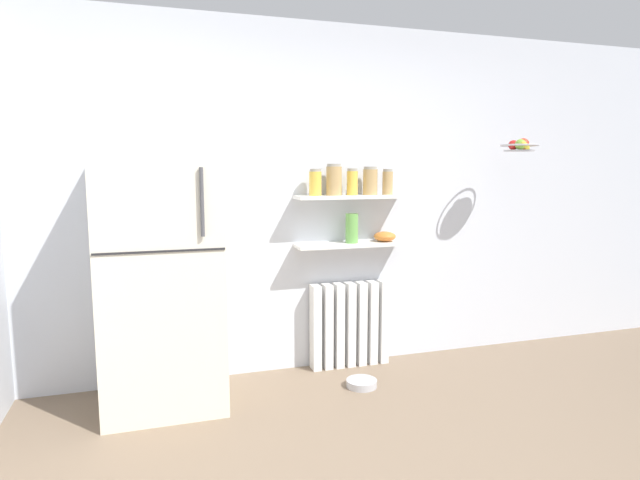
# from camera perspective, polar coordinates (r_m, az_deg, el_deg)

# --- Properties ---
(ground_plane) EXTENTS (7.04, 7.04, 0.00)m
(ground_plane) POSITION_cam_1_polar(r_m,az_deg,el_deg) (3.08, 10.23, -22.40)
(ground_plane) COLOR #7A6651
(back_wall) EXTENTS (7.04, 0.10, 2.60)m
(back_wall) POSITION_cam_1_polar(r_m,az_deg,el_deg) (4.10, 0.53, 4.37)
(back_wall) COLOR silver
(back_wall) RESTS_ON ground_plane
(refrigerator) EXTENTS (0.75, 0.72, 1.67)m
(refrigerator) POSITION_cam_1_polar(r_m,az_deg,el_deg) (3.57, -16.66, -3.98)
(refrigerator) COLOR silver
(refrigerator) RESTS_ON ground_plane
(radiator) EXTENTS (0.62, 0.12, 0.66)m
(radiator) POSITION_cam_1_polar(r_m,az_deg,el_deg) (4.21, 3.20, -9.01)
(radiator) COLOR white
(radiator) RESTS_ON ground_plane
(wall_shelf_lower) EXTENTS (0.86, 0.22, 0.02)m
(wall_shelf_lower) POSITION_cam_1_polar(r_m,az_deg,el_deg) (4.04, 3.42, -0.49)
(wall_shelf_lower) COLOR white
(wall_shelf_upper) EXTENTS (0.86, 0.22, 0.02)m
(wall_shelf_upper) POSITION_cam_1_polar(r_m,az_deg,el_deg) (4.01, 3.46, 4.64)
(wall_shelf_upper) COLOR white
(storage_jar_0) EXTENTS (0.09, 0.09, 0.20)m
(storage_jar_0) POSITION_cam_1_polar(r_m,az_deg,el_deg) (3.91, -0.51, 6.18)
(storage_jar_0) COLOR yellow
(storage_jar_0) RESTS_ON wall_shelf_upper
(storage_jar_1) EXTENTS (0.12, 0.12, 0.23)m
(storage_jar_1) POSITION_cam_1_polar(r_m,az_deg,el_deg) (3.95, 1.51, 6.45)
(storage_jar_1) COLOR tan
(storage_jar_1) RESTS_ON wall_shelf_upper
(storage_jar_2) EXTENTS (0.08, 0.08, 0.20)m
(storage_jar_2) POSITION_cam_1_polar(r_m,az_deg,el_deg) (4.00, 3.47, 6.22)
(storage_jar_2) COLOR yellow
(storage_jar_2) RESTS_ON wall_shelf_upper
(storage_jar_3) EXTENTS (0.11, 0.11, 0.21)m
(storage_jar_3) POSITION_cam_1_polar(r_m,az_deg,el_deg) (4.06, 5.39, 6.31)
(storage_jar_3) COLOR tan
(storage_jar_3) RESTS_ON wall_shelf_upper
(storage_jar_4) EXTENTS (0.08, 0.08, 0.20)m
(storage_jar_4) POSITION_cam_1_polar(r_m,az_deg,el_deg) (4.12, 7.25, 6.19)
(storage_jar_4) COLOR tan
(storage_jar_4) RESTS_ON wall_shelf_upper
(vase) EXTENTS (0.10, 0.10, 0.22)m
(vase) POSITION_cam_1_polar(r_m,az_deg,el_deg) (4.03, 3.43, 1.26)
(vase) COLOR #66A84C
(vase) RESTS_ON wall_shelf_lower
(shelf_bowl) EXTENTS (0.17, 0.17, 0.08)m
(shelf_bowl) POSITION_cam_1_polar(r_m,az_deg,el_deg) (4.14, 6.96, 0.38)
(shelf_bowl) COLOR orange
(shelf_bowl) RESTS_ON wall_shelf_lower
(pet_food_bowl) EXTENTS (0.22, 0.22, 0.05)m
(pet_food_bowl) POSITION_cam_1_polar(r_m,az_deg,el_deg) (3.92, 4.48, -15.04)
(pet_food_bowl) COLOR #B7B7BC
(pet_food_bowl) RESTS_ON ground_plane
(hanging_fruit_basket) EXTENTS (0.29, 0.29, 0.10)m
(hanging_fruit_basket) POSITION_cam_1_polar(r_m,az_deg,el_deg) (4.41, 20.64, 9.43)
(hanging_fruit_basket) COLOR #B2B2B7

